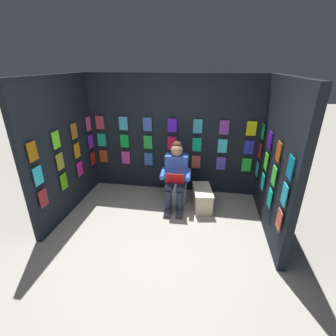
% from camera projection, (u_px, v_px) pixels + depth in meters
% --- Properties ---
extents(ground_plane, '(30.00, 30.00, 0.00)m').
position_uv_depth(ground_plane, '(151.00, 255.00, 3.32)').
color(ground_plane, '#9E998E').
extents(display_wall_back, '(3.37, 0.14, 2.27)m').
position_uv_depth(display_wall_back, '(173.00, 136.00, 4.69)').
color(display_wall_back, black).
rests_on(display_wall_back, ground).
extents(display_wall_left, '(0.14, 1.96, 2.27)m').
position_uv_depth(display_wall_left, '(277.00, 160.00, 3.51)').
color(display_wall_left, black).
rests_on(display_wall_left, ground).
extents(display_wall_right, '(0.14, 1.96, 2.27)m').
position_uv_depth(display_wall_right, '(63.00, 148.00, 4.01)').
color(display_wall_right, black).
rests_on(display_wall_right, ground).
extents(toilet, '(0.41, 0.56, 0.77)m').
position_uv_depth(toilet, '(177.00, 183.00, 4.59)').
color(toilet, white).
rests_on(toilet, ground).
extents(person_reading, '(0.53, 0.69, 1.19)m').
position_uv_depth(person_reading, '(176.00, 175.00, 4.28)').
color(person_reading, blue).
rests_on(person_reading, ground).
extents(comic_longbox_near, '(0.41, 0.66, 0.38)m').
position_uv_depth(comic_longbox_near, '(202.00, 198.00, 4.36)').
color(comic_longbox_near, beige).
rests_on(comic_longbox_near, ground).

